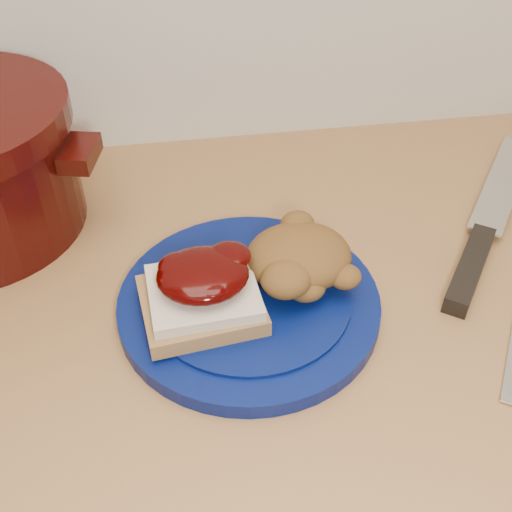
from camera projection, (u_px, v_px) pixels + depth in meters
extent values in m
cylinder|color=#05114D|center=(249.00, 304.00, 0.61)|extent=(0.25, 0.25, 0.02)
cube|color=olive|center=(201.00, 305.00, 0.58)|extent=(0.12, 0.10, 0.02)
cube|color=beige|center=(203.00, 292.00, 0.57)|extent=(0.10, 0.09, 0.01)
ellipsoid|color=black|center=(203.00, 275.00, 0.57)|extent=(0.08, 0.08, 0.02)
ellipsoid|color=brown|center=(299.00, 257.00, 0.61)|extent=(0.10, 0.09, 0.05)
cube|color=black|center=(470.00, 269.00, 0.65)|extent=(0.09, 0.12, 0.02)
cube|color=silver|center=(503.00, 182.00, 0.76)|extent=(0.15, 0.19, 0.00)
cube|color=black|center=(80.00, 153.00, 0.65)|extent=(0.04, 0.06, 0.02)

